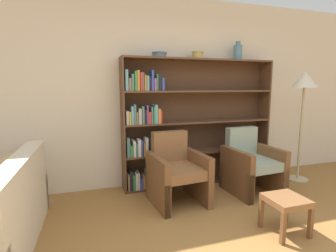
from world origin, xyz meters
TOP-DOWN VIEW (x-y plane):
  - wall_back at (0.00, 2.37)m, footprint 12.00×0.06m
  - bookshelf at (0.04, 2.20)m, footprint 2.32×0.30m
  - bowl_terracotta at (-0.35, 2.18)m, footprint 0.21×0.21m
  - bowl_sage at (0.23, 2.18)m, footprint 0.18×0.18m
  - vase_tall at (0.89, 2.18)m, footprint 0.13×0.13m
  - armchair_leather at (-0.29, 1.62)m, footprint 0.70×0.73m
  - armchair_cushioned at (0.82, 1.62)m, footprint 0.68×0.72m
  - floor_lamp at (1.82, 1.79)m, footprint 0.40×0.40m
  - footstool at (0.51, 0.60)m, footprint 0.37×0.37m

SIDE VIEW (x-z plane):
  - footstool at x=0.51m, z-range 0.12..0.50m
  - armchair_leather at x=-0.29m, z-range -0.04..0.84m
  - armchair_cushioned at x=0.82m, z-range -0.04..0.84m
  - bookshelf at x=0.04m, z-range -0.01..1.85m
  - wall_back at x=0.00m, z-range 0.00..2.75m
  - floor_lamp at x=1.82m, z-range 0.62..2.31m
  - bowl_terracotta at x=-0.35m, z-range 1.87..1.95m
  - bowl_sage at x=0.23m, z-range 1.88..1.98m
  - vase_tall at x=0.89m, z-range 1.85..2.13m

